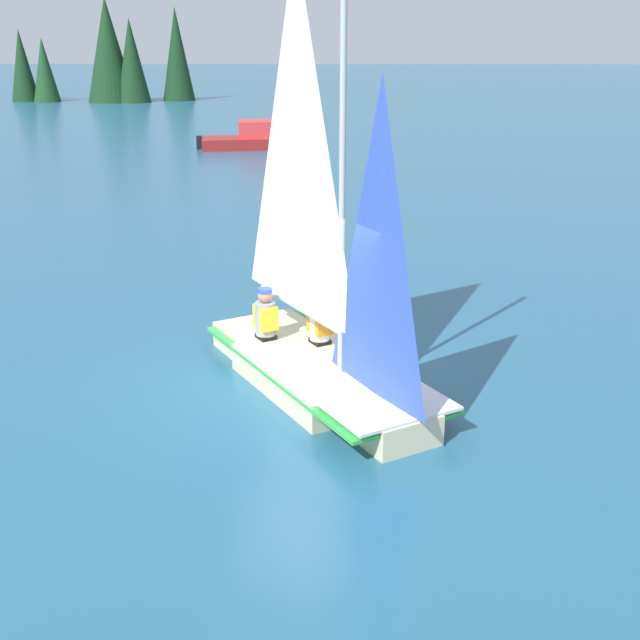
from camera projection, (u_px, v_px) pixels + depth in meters
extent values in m
plane|color=#235675|center=(320.00, 387.00, 11.22)|extent=(260.00, 260.00, 0.00)
cube|color=beige|center=(320.00, 374.00, 11.15)|extent=(2.61, 2.90, 0.39)
cube|color=beige|center=(390.00, 422.00, 9.75)|extent=(1.27, 1.32, 0.39)
cube|color=beige|center=(266.00, 336.00, 12.56)|extent=(1.69, 1.57, 0.39)
cube|color=green|center=(320.00, 365.00, 11.11)|extent=(3.60, 4.52, 0.05)
cube|color=silver|center=(368.00, 391.00, 10.09)|extent=(2.28, 2.45, 0.04)
cylinder|color=#B7B7BC|center=(342.00, 165.00, 9.71)|extent=(0.08, 0.08, 5.54)
cylinder|color=#B7B7BC|center=(299.00, 308.00, 11.39)|extent=(1.25, 2.03, 0.07)
pyramid|color=white|center=(297.00, 134.00, 10.58)|extent=(1.18, 1.92, 4.79)
pyramid|color=blue|center=(379.00, 241.00, 9.29)|extent=(0.80, 1.30, 3.79)
cube|color=black|center=(251.00, 329.00, 13.04)|extent=(0.07, 0.08, 0.27)
cube|color=black|center=(320.00, 353.00, 11.78)|extent=(0.35, 0.36, 0.45)
cylinder|color=white|center=(320.00, 323.00, 11.62)|extent=(0.41, 0.41, 0.50)
cube|color=orange|center=(320.00, 321.00, 11.61)|extent=(0.40, 0.43, 0.35)
sphere|color=brown|center=(320.00, 300.00, 11.51)|extent=(0.22, 0.22, 0.22)
cylinder|color=red|center=(320.00, 295.00, 11.48)|extent=(0.29, 0.29, 0.06)
cube|color=black|center=(266.00, 348.00, 11.96)|extent=(0.35, 0.36, 0.45)
cylinder|color=gray|center=(266.00, 318.00, 11.80)|extent=(0.41, 0.41, 0.50)
cube|color=yellow|center=(266.00, 317.00, 11.79)|extent=(0.40, 0.43, 0.35)
sphere|color=#A87A56|center=(265.00, 296.00, 11.69)|extent=(0.22, 0.22, 0.22)
cylinder|color=blue|center=(265.00, 290.00, 11.66)|extent=(0.29, 0.29, 0.06)
cube|color=maroon|center=(249.00, 143.00, 34.64)|extent=(4.20, 2.40, 0.47)
cube|color=red|center=(255.00, 129.00, 34.48)|extent=(1.59, 1.67, 0.70)
cube|color=black|center=(199.00, 142.00, 34.39)|extent=(0.27, 0.27, 0.56)
cone|color=#143319|center=(177.00, 54.00, 59.04)|extent=(2.39, 2.39, 6.57)
cone|color=#143319|center=(132.00, 61.00, 57.40)|extent=(2.44, 2.44, 5.78)
cone|color=#143319|center=(108.00, 50.00, 57.58)|extent=(3.45, 3.45, 7.22)
cone|color=#193D1E|center=(44.00, 70.00, 58.15)|extent=(1.94, 1.94, 4.48)
cone|color=#143319|center=(22.00, 65.00, 58.47)|extent=(1.99, 1.99, 5.05)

